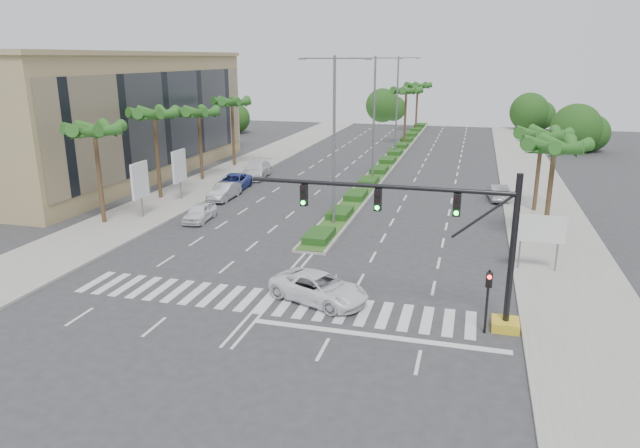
{
  "coord_description": "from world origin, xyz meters",
  "views": [
    {
      "loc": [
        9.56,
        -24.88,
        11.89
      ],
      "look_at": [
        1.61,
        4.31,
        3.0
      ],
      "focal_mm": 32.0,
      "sensor_mm": 36.0,
      "label": 1
    }
  ],
  "objects_px": {
    "car_parked_d": "(256,170)",
    "car_right": "(498,192)",
    "car_parked_b": "(224,191)",
    "car_crossing": "(319,288)",
    "car_parked_a": "(200,212)",
    "car_parked_c": "(233,182)"
  },
  "relations": [
    {
      "from": "car_parked_c",
      "to": "car_crossing",
      "type": "xyz_separation_m",
      "value": [
        14.33,
        -22.14,
        -0.0
      ]
    },
    {
      "from": "car_parked_a",
      "to": "car_parked_d",
      "type": "bearing_deg",
      "value": 91.78
    },
    {
      "from": "car_parked_b",
      "to": "car_crossing",
      "type": "distance_m",
      "value": 22.99
    },
    {
      "from": "car_parked_b",
      "to": "car_parked_d",
      "type": "xyz_separation_m",
      "value": [
        -0.72,
        9.37,
        0.11
      ]
    },
    {
      "from": "car_parked_c",
      "to": "car_parked_d",
      "type": "height_order",
      "value": "car_parked_d"
    },
    {
      "from": "car_crossing",
      "to": "car_parked_a",
      "type": "bearing_deg",
      "value": 67.96
    },
    {
      "from": "car_parked_a",
      "to": "car_parked_b",
      "type": "relative_size",
      "value": 0.9
    },
    {
      "from": "car_parked_b",
      "to": "car_parked_d",
      "type": "bearing_deg",
      "value": 93.9
    },
    {
      "from": "car_parked_c",
      "to": "car_right",
      "type": "height_order",
      "value": "car_parked_c"
    },
    {
      "from": "car_parked_d",
      "to": "car_parked_b",
      "type": "bearing_deg",
      "value": -92.57
    },
    {
      "from": "car_parked_a",
      "to": "car_crossing",
      "type": "relative_size",
      "value": 0.75
    },
    {
      "from": "car_parked_c",
      "to": "car_parked_d",
      "type": "distance_m",
      "value": 5.77
    },
    {
      "from": "car_parked_b",
      "to": "car_right",
      "type": "bearing_deg",
      "value": 14.28
    },
    {
      "from": "car_parked_d",
      "to": "car_parked_c",
      "type": "bearing_deg",
      "value": -96.97
    },
    {
      "from": "car_parked_c",
      "to": "car_crossing",
      "type": "height_order",
      "value": "car_parked_c"
    },
    {
      "from": "car_parked_b",
      "to": "car_crossing",
      "type": "relative_size",
      "value": 0.83
    },
    {
      "from": "car_right",
      "to": "car_crossing",
      "type": "bearing_deg",
      "value": 62.41
    },
    {
      "from": "car_parked_a",
      "to": "car_crossing",
      "type": "distance_m",
      "value": 17.25
    },
    {
      "from": "car_parked_d",
      "to": "car_right",
      "type": "relative_size",
      "value": 1.37
    },
    {
      "from": "car_parked_c",
      "to": "car_crossing",
      "type": "relative_size",
      "value": 1.0
    },
    {
      "from": "car_parked_b",
      "to": "car_crossing",
      "type": "bearing_deg",
      "value": -54.23
    },
    {
      "from": "car_parked_b",
      "to": "car_crossing",
      "type": "xyz_separation_m",
      "value": [
        13.6,
        -18.53,
        0.01
      ]
    }
  ]
}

